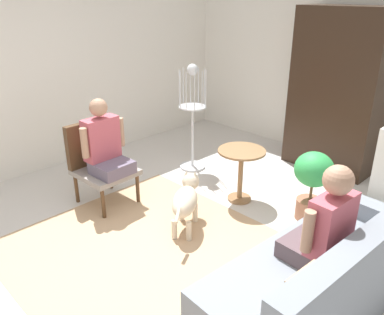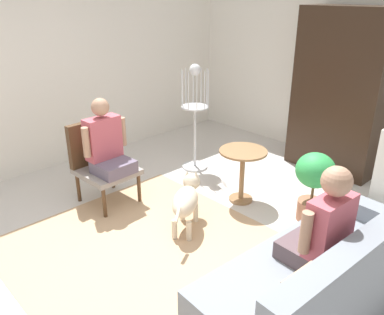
{
  "view_description": "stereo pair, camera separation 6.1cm",
  "coord_description": "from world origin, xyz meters",
  "px_view_note": "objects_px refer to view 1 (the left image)",
  "views": [
    {
      "loc": [
        2.43,
        -2.06,
        2.35
      ],
      "look_at": [
        0.07,
        0.28,
        0.93
      ],
      "focal_mm": 36.92,
      "sensor_mm": 36.0,
      "label": 1
    },
    {
      "loc": [
        2.48,
        -2.01,
        2.35
      ],
      "look_at": [
        0.07,
        0.28,
        0.93
      ],
      "focal_mm": 36.92,
      "sensor_mm": 36.0,
      "label": 2
    }
  ],
  "objects_px": {
    "column_lamp": "(381,191)",
    "round_end_table": "(241,165)",
    "armchair": "(98,158)",
    "bird_cage_stand": "(192,119)",
    "armoire_cabinet": "(337,92)",
    "couch": "(322,279)",
    "dog": "(186,199)",
    "person_on_couch": "(325,225)",
    "potted_plant": "(313,179)",
    "person_on_armchair": "(105,144)"
  },
  "relations": [
    {
      "from": "column_lamp",
      "to": "round_end_table",
      "type": "bearing_deg",
      "value": -171.6
    },
    {
      "from": "armchair",
      "to": "bird_cage_stand",
      "type": "height_order",
      "value": "bird_cage_stand"
    },
    {
      "from": "armoire_cabinet",
      "to": "bird_cage_stand",
      "type": "bearing_deg",
      "value": -133.15
    },
    {
      "from": "armchair",
      "to": "armoire_cabinet",
      "type": "height_order",
      "value": "armoire_cabinet"
    },
    {
      "from": "couch",
      "to": "column_lamp",
      "type": "bearing_deg",
      "value": 93.2
    },
    {
      "from": "bird_cage_stand",
      "to": "armoire_cabinet",
      "type": "relative_size",
      "value": 0.68
    },
    {
      "from": "dog",
      "to": "armoire_cabinet",
      "type": "relative_size",
      "value": 0.33
    },
    {
      "from": "bird_cage_stand",
      "to": "column_lamp",
      "type": "relative_size",
      "value": 1.2
    },
    {
      "from": "armchair",
      "to": "round_end_table",
      "type": "bearing_deg",
      "value": 44.04
    },
    {
      "from": "person_on_couch",
      "to": "armoire_cabinet",
      "type": "height_order",
      "value": "armoire_cabinet"
    },
    {
      "from": "column_lamp",
      "to": "potted_plant",
      "type": "bearing_deg",
      "value": -179.33
    },
    {
      "from": "couch",
      "to": "column_lamp",
      "type": "height_order",
      "value": "column_lamp"
    },
    {
      "from": "round_end_table",
      "to": "bird_cage_stand",
      "type": "xyz_separation_m",
      "value": [
        -1.07,
        0.26,
        0.26
      ]
    },
    {
      "from": "person_on_couch",
      "to": "column_lamp",
      "type": "height_order",
      "value": "person_on_couch"
    },
    {
      "from": "couch",
      "to": "person_on_couch",
      "type": "distance_m",
      "value": 0.48
    },
    {
      "from": "round_end_table",
      "to": "armoire_cabinet",
      "type": "distance_m",
      "value": 1.81
    },
    {
      "from": "person_on_armchair",
      "to": "column_lamp",
      "type": "bearing_deg",
      "value": 28.57
    },
    {
      "from": "person_on_armchair",
      "to": "armoire_cabinet",
      "type": "bearing_deg",
      "value": 65.48
    },
    {
      "from": "round_end_table",
      "to": "column_lamp",
      "type": "relative_size",
      "value": 0.53
    },
    {
      "from": "couch",
      "to": "armoire_cabinet",
      "type": "height_order",
      "value": "armoire_cabinet"
    },
    {
      "from": "person_on_couch",
      "to": "dog",
      "type": "distance_m",
      "value": 1.62
    },
    {
      "from": "dog",
      "to": "column_lamp",
      "type": "distance_m",
      "value": 1.89
    },
    {
      "from": "armchair",
      "to": "potted_plant",
      "type": "bearing_deg",
      "value": 34.47
    },
    {
      "from": "person_on_couch",
      "to": "potted_plant",
      "type": "bearing_deg",
      "value": 121.69
    },
    {
      "from": "person_on_couch",
      "to": "round_end_table",
      "type": "xyz_separation_m",
      "value": [
        -1.53,
        0.97,
        -0.32
      ]
    },
    {
      "from": "armchair",
      "to": "person_on_couch",
      "type": "xyz_separation_m",
      "value": [
        2.74,
        0.2,
        0.25
      ]
    },
    {
      "from": "armchair",
      "to": "bird_cage_stand",
      "type": "xyz_separation_m",
      "value": [
        0.14,
        1.43,
        0.19
      ]
    },
    {
      "from": "column_lamp",
      "to": "armoire_cabinet",
      "type": "distance_m",
      "value": 1.98
    },
    {
      "from": "person_on_armchair",
      "to": "column_lamp",
      "type": "height_order",
      "value": "person_on_armchair"
    },
    {
      "from": "column_lamp",
      "to": "armoire_cabinet",
      "type": "xyz_separation_m",
      "value": [
        -1.24,
        1.46,
        0.48
      ]
    },
    {
      "from": "bird_cage_stand",
      "to": "round_end_table",
      "type": "bearing_deg",
      "value": -13.73
    },
    {
      "from": "person_on_armchair",
      "to": "armoire_cabinet",
      "type": "distance_m",
      "value": 3.14
    },
    {
      "from": "person_on_couch",
      "to": "dog",
      "type": "bearing_deg",
      "value": 176.62
    },
    {
      "from": "couch",
      "to": "armchair",
      "type": "distance_m",
      "value": 2.79
    },
    {
      "from": "armchair",
      "to": "person_on_armchair",
      "type": "relative_size",
      "value": 1.13
    },
    {
      "from": "armchair",
      "to": "dog",
      "type": "distance_m",
      "value": 1.24
    },
    {
      "from": "armchair",
      "to": "armoire_cabinet",
      "type": "xyz_separation_m",
      "value": [
        1.47,
        2.85,
        0.56
      ]
    },
    {
      "from": "round_end_table",
      "to": "bird_cage_stand",
      "type": "bearing_deg",
      "value": 166.27
    },
    {
      "from": "bird_cage_stand",
      "to": "armoire_cabinet",
      "type": "xyz_separation_m",
      "value": [
        1.33,
        1.42,
        0.37
      ]
    },
    {
      "from": "person_on_armchair",
      "to": "dog",
      "type": "distance_m",
      "value": 1.14
    },
    {
      "from": "couch",
      "to": "dog",
      "type": "xyz_separation_m",
      "value": [
        -1.59,
        0.08,
        0.04
      ]
    },
    {
      "from": "person_on_armchair",
      "to": "potted_plant",
      "type": "relative_size",
      "value": 1.07
    },
    {
      "from": "round_end_table",
      "to": "dog",
      "type": "height_order",
      "value": "round_end_table"
    },
    {
      "from": "armchair",
      "to": "column_lamp",
      "type": "height_order",
      "value": "column_lamp"
    },
    {
      "from": "column_lamp",
      "to": "armoire_cabinet",
      "type": "height_order",
      "value": "armoire_cabinet"
    },
    {
      "from": "armchair",
      "to": "column_lamp",
      "type": "xyz_separation_m",
      "value": [
        2.71,
        1.39,
        0.08
      ]
    },
    {
      "from": "couch",
      "to": "armchair",
      "type": "height_order",
      "value": "armchair"
    },
    {
      "from": "potted_plant",
      "to": "armoire_cabinet",
      "type": "xyz_separation_m",
      "value": [
        -0.55,
        1.47,
        0.6
      ]
    },
    {
      "from": "round_end_table",
      "to": "armchair",
      "type": "bearing_deg",
      "value": -135.96
    },
    {
      "from": "armchair",
      "to": "potted_plant",
      "type": "height_order",
      "value": "armchair"
    }
  ]
}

